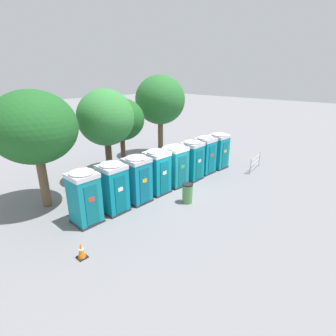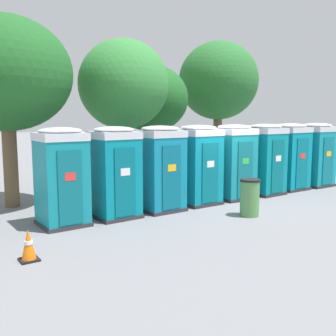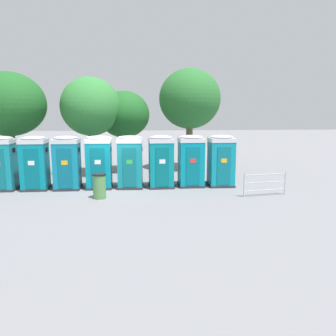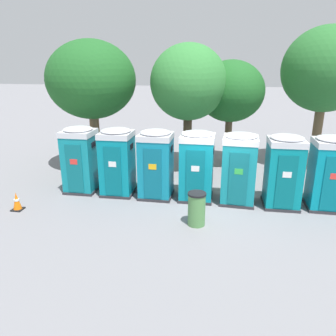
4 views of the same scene
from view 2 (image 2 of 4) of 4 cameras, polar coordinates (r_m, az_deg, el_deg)
The scene contains 15 objects.
ground_plane at distance 13.07m, azimuth 7.72°, elevation -4.95°, with size 120.00×120.00×0.00m, color slate.
portapotty_0 at distance 10.43m, azimuth -15.18°, elevation -1.17°, with size 1.19×1.21×2.54m.
portapotty_1 at distance 10.97m, azimuth -7.75°, elevation -0.55°, with size 1.21×1.22×2.54m.
portapotty_2 at distance 11.68m, azimuth -1.11°, elevation 0.01°, with size 1.21×1.21×2.54m.
portapotty_3 at distance 12.59m, azimuth 4.44°, elevation 0.54°, with size 1.22×1.21×2.54m.
portapotty_4 at distance 13.53m, azimuth 9.51°, elevation 0.95°, with size 1.26×1.26×2.54m.
portapotty_5 at distance 14.57m, azimuth 13.89°, elevation 1.30°, with size 1.21×1.22×2.54m.
portapotty_6 at distance 15.77m, azimuth 17.25°, elevation 1.64°, with size 1.24×1.21×2.54m.
portapotty_7 at distance 16.91m, azimuth 20.64°, elevation 1.88°, with size 1.25×1.22×2.54m.
street_tree_0 at distance 16.85m, azimuth -2.42°, elevation 9.95°, with size 3.11×3.11×4.95m.
street_tree_1 at distance 19.73m, azimuth 7.32°, elevation 12.37°, with size 3.86×3.86×6.39m.
street_tree_2 at distance 13.06m, azimuth -22.48°, elevation 12.44°, with size 3.96×3.96×5.81m.
street_tree_3 at distance 15.06m, azimuth -6.46°, elevation 11.85°, with size 3.37×3.37×5.65m.
trash_can at distance 11.36m, azimuth 11.77°, elevation -4.20°, with size 0.57×0.57×1.06m.
traffic_cone at distance 8.28m, azimuth -19.59°, elevation -10.53°, with size 0.36×0.36×0.64m.
Camera 2 is at (-8.64, -9.39, 2.82)m, focal length 42.00 mm.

